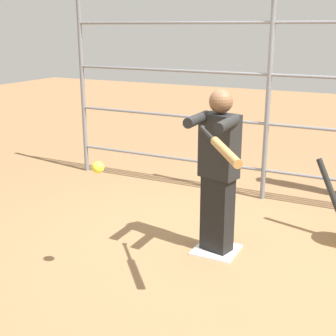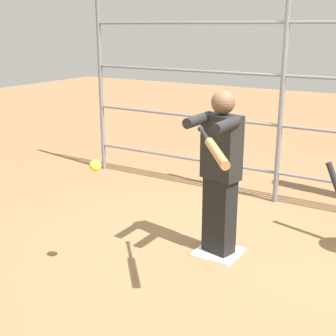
# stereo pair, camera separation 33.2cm
# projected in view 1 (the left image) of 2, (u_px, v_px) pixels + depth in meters

# --- Properties ---
(ground_plane) EXTENTS (24.00, 24.00, 0.00)m
(ground_plane) POSITION_uv_depth(u_px,v_px,m) (216.00, 251.00, 4.49)
(ground_plane) COLOR olive
(home_plate) EXTENTS (0.40, 0.40, 0.02)m
(home_plate) POSITION_uv_depth(u_px,v_px,m) (216.00, 250.00, 4.49)
(home_plate) COLOR white
(home_plate) RESTS_ON ground
(fence_backstop) EXTENTS (5.42, 0.06, 2.48)m
(fence_backstop) POSITION_uv_depth(u_px,v_px,m) (268.00, 100.00, 5.50)
(fence_backstop) COLOR slate
(fence_backstop) RESTS_ON ground
(batter) EXTENTS (0.39, 0.59, 1.54)m
(batter) POSITION_uv_depth(u_px,v_px,m) (218.00, 168.00, 4.24)
(batter) COLOR black
(batter) RESTS_ON ground
(baseball_bat_swinging) EXTENTS (0.57, 0.68, 0.13)m
(baseball_bat_swinging) POSITION_uv_depth(u_px,v_px,m) (222.00, 148.00, 3.31)
(baseball_bat_swinging) COLOR black
(softball_in_flight) EXTENTS (0.10, 0.10, 0.10)m
(softball_in_flight) POSITION_uv_depth(u_px,v_px,m) (98.00, 167.00, 3.66)
(softball_in_flight) COLOR yellow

